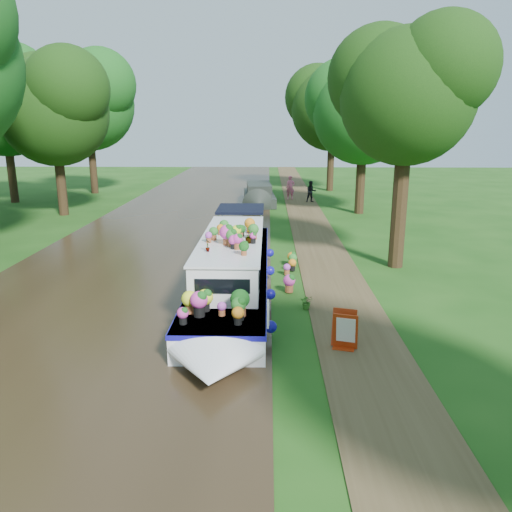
# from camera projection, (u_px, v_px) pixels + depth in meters

# --- Properties ---
(ground) EXTENTS (100.00, 100.00, 0.00)m
(ground) POSITION_uv_depth(u_px,v_px,m) (301.00, 291.00, 16.42)
(ground) COLOR #184411
(ground) RESTS_ON ground
(canal_water) EXTENTS (10.00, 100.00, 0.02)m
(canal_water) POSITION_uv_depth(u_px,v_px,m) (121.00, 289.00, 16.56)
(canal_water) COLOR black
(canal_water) RESTS_ON ground
(towpath) EXTENTS (2.20, 100.00, 0.03)m
(towpath) POSITION_uv_depth(u_px,v_px,m) (338.00, 291.00, 16.39)
(towpath) COLOR #463921
(towpath) RESTS_ON ground
(plant_boat) EXTENTS (2.29, 13.52, 2.28)m
(plant_boat) POSITION_uv_depth(u_px,v_px,m) (232.00, 268.00, 15.97)
(plant_boat) COLOR white
(plant_boat) RESTS_ON canal_water
(tree_near_overhang) EXTENTS (5.52, 5.28, 8.99)m
(tree_near_overhang) POSITION_uv_depth(u_px,v_px,m) (407.00, 87.00, 17.62)
(tree_near_overhang) COLOR black
(tree_near_overhang) RESTS_ON ground
(tree_near_mid) EXTENTS (6.90, 6.60, 9.40)m
(tree_near_mid) POSITION_uv_depth(u_px,v_px,m) (364.00, 105.00, 29.26)
(tree_near_mid) COLOR black
(tree_near_mid) RESTS_ON ground
(tree_near_far) EXTENTS (7.59, 7.26, 10.30)m
(tree_near_far) POSITION_uv_depth(u_px,v_px,m) (333.00, 102.00, 39.76)
(tree_near_far) COLOR black
(tree_near_far) RESTS_ON ground
(tree_far_c) EXTENTS (7.13, 6.82, 9.59)m
(tree_far_c) POSITION_uv_depth(u_px,v_px,m) (53.00, 103.00, 28.70)
(tree_far_c) COLOR black
(tree_far_c) RESTS_ON ground
(tree_far_d) EXTENTS (8.05, 7.70, 10.85)m
(tree_far_d) POSITION_uv_depth(u_px,v_px,m) (87.00, 97.00, 38.19)
(tree_far_d) COLOR black
(tree_far_d) RESTS_ON ground
(tree_far_h) EXTENTS (7.82, 7.48, 10.49)m
(tree_far_h) POSITION_uv_depth(u_px,v_px,m) (3.00, 97.00, 33.51)
(tree_far_h) COLOR black
(tree_far_h) RESTS_ON ground
(second_boat) EXTENTS (2.40, 7.22, 1.38)m
(second_boat) POSITION_uv_depth(u_px,v_px,m) (259.00, 195.00, 34.59)
(second_boat) COLOR black
(second_boat) RESTS_ON canal_water
(sandwich_board) EXTENTS (0.63, 0.61, 0.94)m
(sandwich_board) POSITION_uv_depth(u_px,v_px,m) (345.00, 332.00, 12.04)
(sandwich_board) COLOR #A62B0B
(sandwich_board) RESTS_ON towpath
(pedestrian_pink) EXTENTS (0.64, 0.44, 1.71)m
(pedestrian_pink) POSITION_uv_depth(u_px,v_px,m) (290.00, 188.00, 36.24)
(pedestrian_pink) COLOR #C5519B
(pedestrian_pink) RESTS_ON towpath
(pedestrian_dark) EXTENTS (0.78, 0.65, 1.48)m
(pedestrian_dark) POSITION_uv_depth(u_px,v_px,m) (311.00, 192.00, 34.93)
(pedestrian_dark) COLOR black
(pedestrian_dark) RESTS_ON towpath
(verge_plant) EXTENTS (0.44, 0.39, 0.44)m
(verge_plant) POSITION_uv_depth(u_px,v_px,m) (307.00, 302.00, 14.74)
(verge_plant) COLOR #346C20
(verge_plant) RESTS_ON ground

